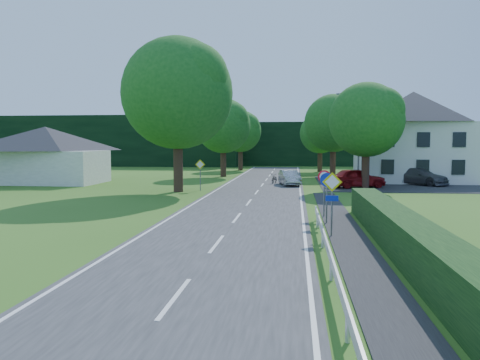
# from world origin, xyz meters

# --- Properties ---
(ground) EXTENTS (160.00, 160.00, 0.00)m
(ground) POSITION_xyz_m (0.00, 0.00, 0.00)
(ground) COLOR #325919
(ground) RESTS_ON ground
(road) EXTENTS (7.00, 80.00, 0.04)m
(road) POSITION_xyz_m (0.00, 20.00, 0.02)
(road) COLOR #313133
(road) RESTS_ON ground
(footpath) EXTENTS (1.50, 44.00, 0.04)m
(footpath) POSITION_xyz_m (4.95, 2.00, 0.02)
(footpath) COLOR black
(footpath) RESTS_ON ground
(parking_pad) EXTENTS (14.00, 16.00, 0.04)m
(parking_pad) POSITION_xyz_m (12.00, 33.00, 0.02)
(parking_pad) COLOR black
(parking_pad) RESTS_ON ground
(line_edge_left) EXTENTS (0.12, 80.00, 0.01)m
(line_edge_left) POSITION_xyz_m (-3.25, 20.00, 0.04)
(line_edge_left) COLOR white
(line_edge_left) RESTS_ON road
(line_edge_right) EXTENTS (0.12, 80.00, 0.01)m
(line_edge_right) POSITION_xyz_m (3.25, 20.00, 0.04)
(line_edge_right) COLOR white
(line_edge_right) RESTS_ON road
(line_centre) EXTENTS (0.12, 80.00, 0.01)m
(line_centre) POSITION_xyz_m (0.00, 20.00, 0.04)
(line_centre) COLOR white
(line_centre) RESTS_ON road
(guardrail) EXTENTS (0.12, 26.00, 0.69)m
(guardrail) POSITION_xyz_m (3.85, -1.00, 0.34)
(guardrail) COLOR silver
(guardrail) RESTS_ON ground
(hedge_right) EXTENTS (1.20, 30.00, 1.30)m
(hedge_right) POSITION_xyz_m (6.50, 0.00, 0.65)
(hedge_right) COLOR black
(hedge_right) RESTS_ON ground
(tree_main) EXTENTS (9.40, 9.40, 11.64)m
(tree_main) POSITION_xyz_m (-6.00, 24.00, 5.82)
(tree_main) COLOR #185219
(tree_main) RESTS_ON ground
(tree_left_far) EXTENTS (7.00, 7.00, 8.58)m
(tree_left_far) POSITION_xyz_m (-5.00, 40.00, 4.29)
(tree_left_far) COLOR #185219
(tree_left_far) RESTS_ON ground
(tree_right_far) EXTENTS (7.40, 7.40, 9.09)m
(tree_right_far) POSITION_xyz_m (7.00, 42.00, 4.54)
(tree_right_far) COLOR #185219
(tree_right_far) RESTS_ON ground
(tree_left_back) EXTENTS (6.60, 6.60, 8.07)m
(tree_left_back) POSITION_xyz_m (-4.50, 52.00, 4.04)
(tree_left_back) COLOR #185219
(tree_left_back) RESTS_ON ground
(tree_right_back) EXTENTS (6.20, 6.20, 7.56)m
(tree_right_back) POSITION_xyz_m (6.00, 50.00, 3.78)
(tree_right_back) COLOR #185219
(tree_right_back) RESTS_ON ground
(tree_right_mid) EXTENTS (7.00, 7.00, 8.58)m
(tree_right_mid) POSITION_xyz_m (8.50, 28.00, 4.29)
(tree_right_mid) COLOR #185219
(tree_right_mid) RESTS_ON ground
(treeline_left) EXTENTS (44.00, 6.00, 8.00)m
(treeline_left) POSITION_xyz_m (-28.00, 62.00, 4.00)
(treeline_left) COLOR black
(treeline_left) RESTS_ON ground
(treeline_right) EXTENTS (30.00, 5.00, 7.00)m
(treeline_right) POSITION_xyz_m (8.00, 66.00, 3.50)
(treeline_right) COLOR black
(treeline_right) RESTS_ON ground
(bungalow_left) EXTENTS (11.00, 6.50, 5.20)m
(bungalow_left) POSITION_xyz_m (-20.00, 30.00, 2.71)
(bungalow_left) COLOR #BABBB6
(bungalow_left) RESTS_ON ground
(house_white) EXTENTS (10.60, 8.40, 8.60)m
(house_white) POSITION_xyz_m (14.00, 36.00, 4.41)
(house_white) COLOR silver
(house_white) RESTS_ON ground
(streetlight) EXTENTS (2.03, 0.18, 8.00)m
(streetlight) POSITION_xyz_m (8.06, 30.00, 4.46)
(streetlight) COLOR slate
(streetlight) RESTS_ON ground
(sign_priority_right) EXTENTS (0.78, 0.09, 2.59)m
(sign_priority_right) POSITION_xyz_m (4.30, 7.98, 1.80)
(sign_priority_right) COLOR slate
(sign_priority_right) RESTS_ON ground
(sign_roundabout) EXTENTS (0.64, 0.08, 2.37)m
(sign_roundabout) POSITION_xyz_m (4.30, 10.98, 1.67)
(sign_roundabout) COLOR slate
(sign_roundabout) RESTS_ON ground
(sign_speed_limit) EXTENTS (0.64, 0.11, 2.37)m
(sign_speed_limit) POSITION_xyz_m (4.30, 12.97, 1.77)
(sign_speed_limit) COLOR slate
(sign_speed_limit) RESTS_ON ground
(sign_priority_left) EXTENTS (0.78, 0.09, 2.44)m
(sign_priority_left) POSITION_xyz_m (-4.50, 24.98, 1.72)
(sign_priority_left) COLOR slate
(sign_priority_left) RESTS_ON ground
(moving_car) EXTENTS (2.13, 4.15, 1.31)m
(moving_car) POSITION_xyz_m (2.37, 30.09, 0.69)
(moving_car) COLOR #B2B1B6
(moving_car) RESTS_ON road
(motorcycle) EXTENTS (0.88, 1.75, 0.88)m
(motorcycle) POSITION_xyz_m (0.98, 31.85, 0.48)
(motorcycle) COLOR black
(motorcycle) RESTS_ON road
(parked_car_red) EXTENTS (5.03, 3.32, 1.59)m
(parked_car_red) POSITION_xyz_m (7.92, 28.60, 0.84)
(parked_car_red) COLOR maroon
(parked_car_red) RESTS_ON parking_pad
(parked_car_silver_a) EXTENTS (4.33, 2.11, 1.37)m
(parked_car_silver_a) POSITION_xyz_m (11.11, 33.00, 0.72)
(parked_car_silver_a) COLOR #ABACB0
(parked_car_silver_a) RESTS_ON parking_pad
(parked_car_grey) EXTENTS (5.11, 5.10, 1.49)m
(parked_car_grey) POSITION_xyz_m (13.74, 32.00, 0.78)
(parked_car_grey) COLOR #4B4A4F
(parked_car_grey) RESTS_ON parking_pad
(parked_car_silver_b) EXTENTS (4.66, 2.47, 1.25)m
(parked_car_silver_b) POSITION_xyz_m (17.97, 34.00, 0.66)
(parked_car_silver_b) COLOR silver
(parked_car_silver_b) RESTS_ON parking_pad
(parasol) EXTENTS (2.59, 2.61, 1.85)m
(parasol) POSITION_xyz_m (12.85, 34.07, 0.97)
(parasol) COLOR red
(parasol) RESTS_ON parking_pad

